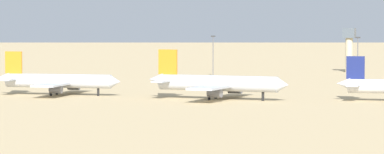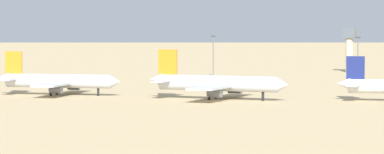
{
  "view_description": "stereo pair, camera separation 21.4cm",
  "coord_description": "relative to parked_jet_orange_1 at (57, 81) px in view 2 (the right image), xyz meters",
  "views": [
    {
      "loc": [
        92.0,
        -305.54,
        24.98
      ],
      "look_at": [
        -12.68,
        14.67,
        6.0
      ],
      "focal_mm": 103.24,
      "sensor_mm": 36.0,
      "label": 1
    },
    {
      "loc": [
        92.2,
        -305.48,
        24.98
      ],
      "look_at": [
        -12.68,
        14.67,
        6.0
      ],
      "focal_mm": 103.24,
      "sensor_mm": 36.0,
      "label": 2
    }
  ],
  "objects": [
    {
      "name": "ground",
      "position": [
        54.25,
        -6.82,
        -4.44
      ],
      "size": [
        4000.0,
        4000.0,
        0.0
      ],
      "primitive_type": "plane",
      "color": "tan"
    },
    {
      "name": "ridge_far_west",
      "position": [
        -549.91,
        1071.28,
        40.37
      ],
      "size": [
        338.97,
        266.87,
        89.63
      ],
      "primitive_type": "pyramid",
      "rotation": [
        0.0,
        0.0,
        0.04
      ],
      "color": "slate",
      "rests_on": "ground"
    },
    {
      "name": "parked_jet_orange_1",
      "position": [
        0.0,
        0.0,
        0.0
      ],
      "size": [
        41.03,
        34.59,
        13.55
      ],
      "rotation": [
        0.0,
        0.0,
        0.08
      ],
      "color": "silver",
      "rests_on": "ground"
    },
    {
      "name": "parked_jet_orange_2",
      "position": [
        52.13,
        -1.09,
        0.35
      ],
      "size": [
        44.29,
        37.31,
        14.63
      ],
      "rotation": [
        0.0,
        0.0,
        -0.07
      ],
      "color": "silver",
      "rests_on": "ground"
    },
    {
      "name": "control_tower",
      "position": [
        62.38,
        164.15,
        7.22
      ],
      "size": [
        5.2,
        5.2,
        19.32
      ],
      "color": "#C6B793",
      "rests_on": "ground"
    },
    {
      "name": "light_pole_west",
      "position": [
        79.74,
        83.39,
        5.35
      ],
      "size": [
        1.8,
        0.5,
        17.12
      ],
      "color": "#59595E",
      "rests_on": "ground"
    },
    {
      "name": "light_pole_mid",
      "position": [
        16.44,
        112.02,
        5.12
      ],
      "size": [
        1.8,
        0.5,
        16.68
      ],
      "color": "#59595E",
      "rests_on": "ground"
    }
  ]
}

